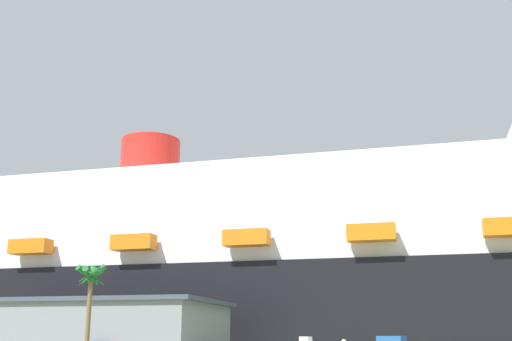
% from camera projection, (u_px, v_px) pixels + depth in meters
% --- Properties ---
extents(cruise_ship, '(225.08, 46.02, 54.56)m').
position_uv_depth(cruise_ship, '(278.00, 274.00, 126.75)').
color(cruise_ship, black).
rests_on(cruise_ship, ground_plane).
extents(terminal_building, '(50.75, 27.36, 7.24)m').
position_uv_depth(terminal_building, '(57.00, 326.00, 93.69)').
color(terminal_building, gray).
rests_on(terminal_building, ground_plane).
extents(palm_tree, '(3.55, 3.70, 9.86)m').
position_uv_depth(palm_tree, '(91.00, 282.00, 68.52)').
color(palm_tree, brown).
rests_on(palm_tree, ground_plane).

